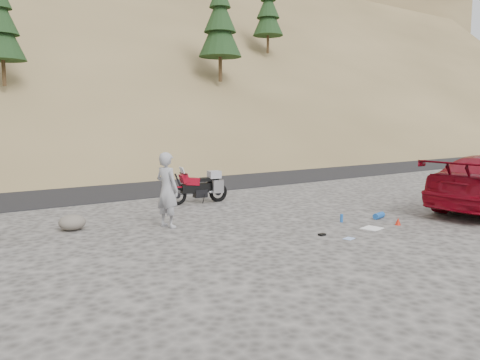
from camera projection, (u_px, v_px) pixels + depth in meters
name	position (u px, v px, depth m)	size (l,w,h in m)	color
ground	(272.00, 223.00, 12.14)	(140.00, 140.00, 0.00)	#3D3B38
road	(137.00, 185.00, 19.46)	(120.00, 7.00, 0.05)	black
hillside	(0.00, 31.00, 44.00)	(120.00, 73.00, 46.72)	brown
motorcycle	(201.00, 187.00, 15.08)	(2.06, 0.70, 1.23)	black
man	(168.00, 227.00, 11.70)	(0.69, 0.45, 1.88)	gray
small_rock	(72.00, 222.00, 11.33)	(0.78, 0.73, 0.39)	#58544C
gear_white_cloth	(372.00, 228.00, 11.53)	(0.47, 0.41, 0.02)	white
gear_blue_mat	(379.00, 216.00, 12.71)	(0.17, 0.17, 0.42)	#1A50A1
gear_bottle	(342.00, 218.00, 12.25)	(0.08, 0.08, 0.21)	#1A50A1
gear_funnel	(398.00, 221.00, 11.92)	(0.15, 0.15, 0.19)	red
gear_glove_a	(322.00, 235.00, 10.83)	(0.16, 0.11, 0.05)	black
gear_blue_cloth	(349.00, 239.00, 10.52)	(0.26, 0.19, 0.01)	#92AEE3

